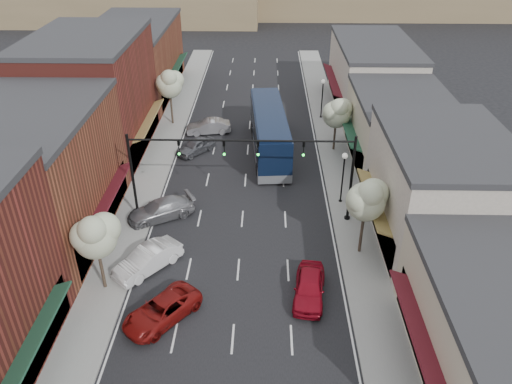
# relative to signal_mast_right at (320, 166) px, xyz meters

# --- Properties ---
(ground) EXTENTS (160.00, 160.00, 0.00)m
(ground) POSITION_rel_signal_mast_right_xyz_m (-5.62, -8.00, -4.62)
(ground) COLOR black
(ground) RESTS_ON ground
(sidewalk_left) EXTENTS (2.80, 73.00, 0.15)m
(sidewalk_left) POSITION_rel_signal_mast_right_xyz_m (-14.02, 10.50, -4.55)
(sidewalk_left) COLOR gray
(sidewalk_left) RESTS_ON ground
(sidewalk_right) EXTENTS (2.80, 73.00, 0.15)m
(sidewalk_right) POSITION_rel_signal_mast_right_xyz_m (2.78, 10.50, -4.55)
(sidewalk_right) COLOR gray
(sidewalk_right) RESTS_ON ground
(curb_left) EXTENTS (0.25, 73.00, 0.17)m
(curb_left) POSITION_rel_signal_mast_right_xyz_m (-12.62, 10.50, -4.55)
(curb_left) COLOR gray
(curb_left) RESTS_ON ground
(curb_right) EXTENTS (0.25, 73.00, 0.17)m
(curb_right) POSITION_rel_signal_mast_right_xyz_m (1.38, 10.50, -4.55)
(curb_right) COLOR gray
(curb_right) RESTS_ON ground
(bldg_left_midnear) EXTENTS (10.14, 14.10, 9.40)m
(bldg_left_midnear) POSITION_rel_signal_mast_right_xyz_m (-19.85, -2.00, 0.03)
(bldg_left_midnear) COLOR brown
(bldg_left_midnear) RESTS_ON ground
(bldg_left_midfar) EXTENTS (10.14, 14.10, 10.90)m
(bldg_left_midfar) POSITION_rel_signal_mast_right_xyz_m (-19.86, 12.00, 0.78)
(bldg_left_midfar) COLOR maroon
(bldg_left_midfar) RESTS_ON ground
(bldg_left_far) EXTENTS (10.14, 18.10, 8.40)m
(bldg_left_far) POSITION_rel_signal_mast_right_xyz_m (-19.84, 28.00, -0.46)
(bldg_left_far) COLOR brown
(bldg_left_far) RESTS_ON ground
(bldg_right_near) EXTENTS (9.14, 12.10, 5.90)m
(bldg_right_near) POSITION_rel_signal_mast_right_xyz_m (8.07, -14.00, -1.70)
(bldg_right_near) COLOR #B9AE93
(bldg_right_near) RESTS_ON ground
(bldg_right_midnear) EXTENTS (9.14, 12.10, 7.90)m
(bldg_right_midnear) POSITION_rel_signal_mast_right_xyz_m (8.10, -2.00, -0.72)
(bldg_right_midnear) COLOR beige
(bldg_right_midnear) RESTS_ON ground
(bldg_right_midfar) EXTENTS (9.14, 12.10, 6.40)m
(bldg_right_midfar) POSITION_rel_signal_mast_right_xyz_m (8.08, 10.00, -1.46)
(bldg_right_midfar) COLOR #B9AE93
(bldg_right_midfar) RESTS_ON ground
(bldg_right_far) EXTENTS (9.14, 16.10, 7.40)m
(bldg_right_far) POSITION_rel_signal_mast_right_xyz_m (8.09, 24.00, -0.96)
(bldg_right_far) COLOR beige
(bldg_right_far) RESTS_ON ground
(signal_mast_right) EXTENTS (8.22, 0.46, 7.00)m
(signal_mast_right) POSITION_rel_signal_mast_right_xyz_m (0.00, 0.00, 0.00)
(signal_mast_right) COLOR black
(signal_mast_right) RESTS_ON ground
(signal_mast_left) EXTENTS (8.22, 0.46, 7.00)m
(signal_mast_left) POSITION_rel_signal_mast_right_xyz_m (-11.24, 0.00, 0.00)
(signal_mast_left) COLOR black
(signal_mast_left) RESTS_ON ground
(tree_right_near) EXTENTS (2.85, 2.65, 5.95)m
(tree_right_near) POSITION_rel_signal_mast_right_xyz_m (2.73, -4.05, -0.17)
(tree_right_near) COLOR #47382B
(tree_right_near) RESTS_ON ground
(tree_right_far) EXTENTS (2.85, 2.65, 5.43)m
(tree_right_far) POSITION_rel_signal_mast_right_xyz_m (2.73, 11.95, -0.63)
(tree_right_far) COLOR #47382B
(tree_right_far) RESTS_ON ground
(tree_left_near) EXTENTS (2.85, 2.65, 5.69)m
(tree_left_near) POSITION_rel_signal_mast_right_xyz_m (-13.87, -8.05, -0.40)
(tree_left_near) COLOR #47382B
(tree_left_near) RESTS_ON ground
(tree_left_far) EXTENTS (2.85, 2.65, 6.13)m
(tree_left_far) POSITION_rel_signal_mast_right_xyz_m (-13.87, 17.95, -0.02)
(tree_left_far) COLOR #47382B
(tree_left_far) RESTS_ON ground
(lamp_post_near) EXTENTS (0.44, 0.44, 4.44)m
(lamp_post_near) POSITION_rel_signal_mast_right_xyz_m (2.18, 2.50, -1.62)
(lamp_post_near) COLOR black
(lamp_post_near) RESTS_ON ground
(lamp_post_far) EXTENTS (0.44, 0.44, 4.44)m
(lamp_post_far) POSITION_rel_signal_mast_right_xyz_m (2.18, 20.00, -1.62)
(lamp_post_far) COLOR black
(lamp_post_far) RESTS_ON ground
(coach_bus) EXTENTS (3.95, 13.63, 4.11)m
(coach_bus) POSITION_rel_signal_mast_right_xyz_m (-3.57, 11.70, -2.50)
(coach_bus) COLOR black
(coach_bus) RESTS_ON ground
(red_hatchback) EXTENTS (2.41, 4.74, 1.55)m
(red_hatchback) POSITION_rel_signal_mast_right_xyz_m (-1.12, -8.49, -3.85)
(red_hatchback) COLOR maroon
(red_hatchback) RESTS_ON ground
(parked_car_a) EXTENTS (4.81, 5.24, 1.36)m
(parked_car_a) POSITION_rel_signal_mast_right_xyz_m (-9.82, -10.55, -3.94)
(parked_car_a) COLOR maroon
(parked_car_a) RESTS_ON ground
(parked_car_b) EXTENTS (4.39, 4.76, 1.59)m
(parked_car_b) POSITION_rel_signal_mast_right_xyz_m (-11.55, -6.05, -3.83)
(parked_car_b) COLOR silver
(parked_car_b) RESTS_ON ground
(parked_car_c) EXTENTS (5.53, 4.34, 1.50)m
(parked_car_c) POSITION_rel_signal_mast_right_xyz_m (-11.82, 0.02, -3.87)
(parked_car_c) COLOR gray
(parked_car_c) RESTS_ON ground
(parked_car_d) EXTENTS (3.95, 4.20, 1.40)m
(parked_car_d) POSITION_rel_signal_mast_right_xyz_m (-10.56, 11.24, -3.92)
(parked_car_d) COLOR #54565C
(parked_car_d) RESTS_ON ground
(parked_car_e) EXTENTS (4.73, 2.39, 1.49)m
(parked_car_e) POSITION_rel_signal_mast_right_xyz_m (-9.82, 15.74, -3.88)
(parked_car_e) COLOR #A4A4A9
(parked_car_e) RESTS_ON ground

